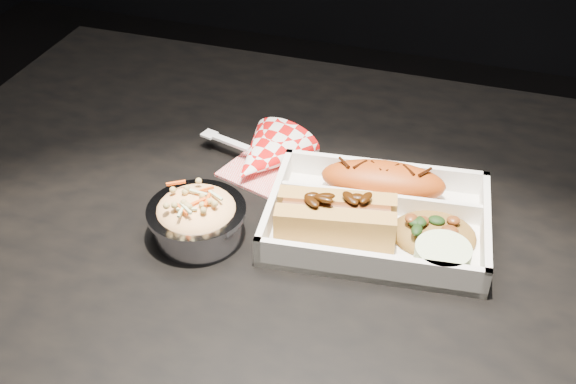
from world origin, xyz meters
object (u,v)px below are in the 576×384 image
Objects in this scene: fried_pastry at (383,181)px; hotdog at (336,216)px; food_tray at (377,222)px; foil_coleslaw_cup at (197,216)px; dining_table at (347,285)px; napkin_fork at (265,157)px.

hotdog reaches higher than fried_pastry.
foil_coleslaw_cup reaches higher than food_tray.
hotdog is 0.16m from foil_coleslaw_cup.
hotdog is at bearing -123.16° from dining_table.
hotdog is at bearing 16.74° from foil_coleslaw_cup.
food_tray is 2.39× the size of foil_coleslaw_cup.
food_tray is at bearing -83.66° from fried_pastry.
dining_table is 8.40× the size of hotdog.
napkin_fork is at bearing 148.04° from dining_table.
fried_pastry is 1.34× the size of foil_coleslaw_cup.
dining_table is at bearing -16.63° from napkin_fork.
fried_pastry is (0.02, 0.07, 0.12)m from dining_table.
dining_table is 0.14m from fried_pastry.
napkin_fork is at bearing 79.87° from foil_coleslaw_cup.
fried_pastry reaches higher than food_tray.
foil_coleslaw_cup is at bearing -173.92° from hotdog.
dining_table is 7.98× the size of fried_pastry.
fried_pastry is 0.16m from napkin_fork.
foil_coleslaw_cup is at bearing -157.91° from dining_table.
foil_coleslaw_cup reaches higher than dining_table.
food_tray is 0.06m from hotdog.
dining_table is 0.11m from food_tray.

